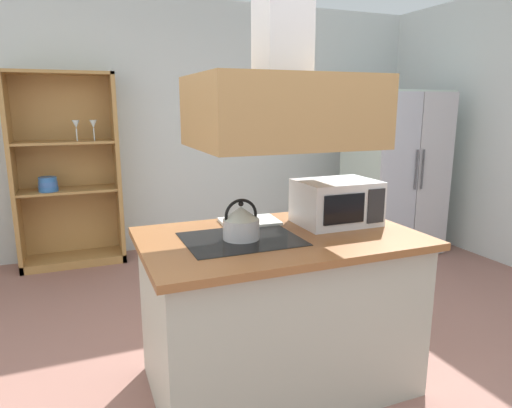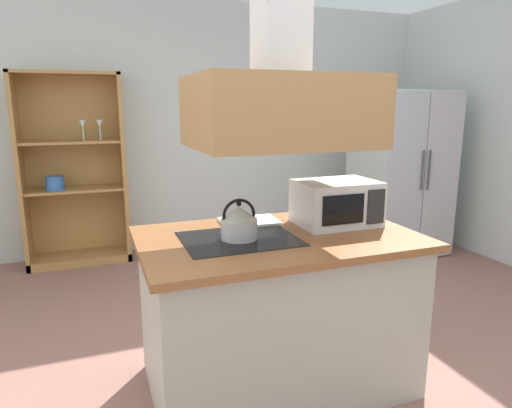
{
  "view_description": "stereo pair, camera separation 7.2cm",
  "coord_description": "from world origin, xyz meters",
  "px_view_note": "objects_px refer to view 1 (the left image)",
  "views": [
    {
      "loc": [
        -1.04,
        -2.04,
        1.6
      ],
      "look_at": [
        -0.03,
        0.46,
        1.0
      ],
      "focal_mm": 31.69,
      "sensor_mm": 36.0,
      "label": 1
    },
    {
      "loc": [
        -0.97,
        -2.07,
        1.6
      ],
      "look_at": [
        -0.03,
        0.46,
        1.0
      ],
      "focal_mm": 31.69,
      "sensor_mm": 36.0,
      "label": 2
    }
  ],
  "objects_px": {
    "kettle": "(241,222)",
    "microwave": "(336,202)",
    "dish_cabinet": "(68,181)",
    "refrigerator": "(394,173)",
    "cutting_board": "(249,221)"
  },
  "relations": [
    {
      "from": "microwave",
      "to": "cutting_board",
      "type": "bearing_deg",
      "value": 156.79
    },
    {
      "from": "dish_cabinet",
      "to": "cutting_board",
      "type": "xyz_separation_m",
      "value": [
        1.03,
        -2.38,
        0.06
      ]
    },
    {
      "from": "kettle",
      "to": "microwave",
      "type": "bearing_deg",
      "value": 8.24
    },
    {
      "from": "kettle",
      "to": "microwave",
      "type": "xyz_separation_m",
      "value": [
        0.64,
        0.09,
        0.04
      ]
    },
    {
      "from": "microwave",
      "to": "dish_cabinet",
      "type": "bearing_deg",
      "value": 120.23
    },
    {
      "from": "dish_cabinet",
      "to": "kettle",
      "type": "relative_size",
      "value": 8.8
    },
    {
      "from": "refrigerator",
      "to": "microwave",
      "type": "distance_m",
      "value": 2.48
    },
    {
      "from": "kettle",
      "to": "microwave",
      "type": "height_order",
      "value": "microwave"
    },
    {
      "from": "dish_cabinet",
      "to": "microwave",
      "type": "bearing_deg",
      "value": -59.77
    },
    {
      "from": "dish_cabinet",
      "to": "cutting_board",
      "type": "relative_size",
      "value": 5.59
    },
    {
      "from": "cutting_board",
      "to": "microwave",
      "type": "distance_m",
      "value": 0.53
    },
    {
      "from": "refrigerator",
      "to": "cutting_board",
      "type": "relative_size",
      "value": 5.11
    },
    {
      "from": "refrigerator",
      "to": "dish_cabinet",
      "type": "distance_m",
      "value": 3.41
    },
    {
      "from": "refrigerator",
      "to": "kettle",
      "type": "xyz_separation_m",
      "value": [
        -2.43,
        -1.8,
        0.12
      ]
    },
    {
      "from": "cutting_board",
      "to": "microwave",
      "type": "bearing_deg",
      "value": -23.21
    }
  ]
}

